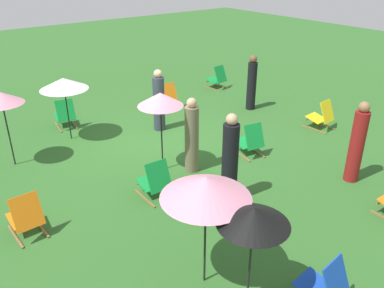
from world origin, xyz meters
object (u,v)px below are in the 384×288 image
(deckchair_0, at_px, (167,97))
(umbrella_1, at_px, (64,84))
(deckchair_5, at_px, (155,181))
(deckchair_1, at_px, (217,78))
(deckchair_6, at_px, (26,217))
(person_2, at_px, (357,144))
(deckchair_3, at_px, (322,116))
(deckchair_8, at_px, (325,287))
(person_1, at_px, (192,137))
(person_3, at_px, (252,84))
(person_0, at_px, (159,102))
(person_4, at_px, (230,161))
(umbrella_2, at_px, (160,100))
(umbrella_4, at_px, (254,216))
(umbrella_0, at_px, (206,188))
(umbrella_3, at_px, (1,98))
(deckchair_2, at_px, (65,115))
(deckchair_9, at_px, (250,141))

(deckchair_0, xyz_separation_m, umbrella_1, (3.29, 0.33, 1.13))
(deckchair_5, bearing_deg, deckchair_1, -139.45)
(deckchair_6, relative_size, person_2, 0.47)
(deckchair_0, distance_m, deckchair_1, 2.67)
(deckchair_3, xyz_separation_m, person_2, (1.80, 2.12, 0.48))
(deckchair_8, distance_m, person_1, 4.31)
(deckchair_0, relative_size, person_2, 0.47)
(person_3, bearing_deg, person_0, -97.51)
(person_4, bearing_deg, umbrella_2, 126.63)
(umbrella_4, relative_size, person_0, 0.97)
(deckchair_1, xyz_separation_m, deckchair_5, (5.64, 4.68, 0.00))
(umbrella_0, bearing_deg, umbrella_3, -77.62)
(deckchair_2, bearing_deg, umbrella_4, 94.98)
(person_2, distance_m, person_3, 4.64)
(deckchair_2, bearing_deg, deckchair_5, 98.86)
(deckchair_5, relative_size, umbrella_4, 0.51)
(deckchair_8, xyz_separation_m, person_0, (-1.62, -6.57, 0.43))
(deckchair_3, xyz_separation_m, person_4, (4.43, 1.09, 0.50))
(deckchair_5, distance_m, umbrella_3, 3.87)
(umbrella_4, bearing_deg, person_4, -126.53)
(deckchair_8, bearing_deg, umbrella_3, -78.74)
(person_1, relative_size, person_2, 0.96)
(deckchair_9, xyz_separation_m, person_4, (1.72, 1.14, 0.50))
(umbrella_4, bearing_deg, umbrella_2, -107.19)
(umbrella_0, bearing_deg, umbrella_4, 102.94)
(person_0, bearing_deg, person_4, 139.76)
(deckchair_0, height_order, deckchair_6, same)
(person_1, bearing_deg, umbrella_3, 60.22)
(umbrella_2, bearing_deg, umbrella_4, 72.81)
(deckchair_2, distance_m, deckchair_5, 4.54)
(deckchair_8, xyz_separation_m, umbrella_0, (0.98, -1.38, 1.27))
(deckchair_0, bearing_deg, deckchair_1, -165.70)
(deckchair_2, bearing_deg, deckchair_0, 179.40)
(umbrella_2, xyz_separation_m, person_1, (-0.51, 0.42, -0.86))
(deckchair_5, bearing_deg, umbrella_1, -85.28)
(umbrella_3, height_order, umbrella_4, umbrella_3)
(deckchair_1, relative_size, person_1, 0.49)
(umbrella_1, relative_size, person_4, 0.90)
(deckchair_3, relative_size, deckchair_6, 1.00)
(deckchair_0, distance_m, person_4, 5.39)
(person_0, bearing_deg, umbrella_0, 125.77)
(deckchair_0, relative_size, deckchair_3, 1.00)
(person_2, bearing_deg, umbrella_1, -158.65)
(deckchair_9, xyz_separation_m, umbrella_1, (3.09, -3.54, 1.13))
(umbrella_0, bearing_deg, person_0, -116.60)
(umbrella_4, relative_size, person_4, 0.90)
(umbrella_3, distance_m, person_2, 7.63)
(deckchair_5, xyz_separation_m, person_3, (-5.10, -2.46, 0.45))
(umbrella_4, bearing_deg, deckchair_6, -60.78)
(deckchair_2, height_order, deckchair_8, same)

